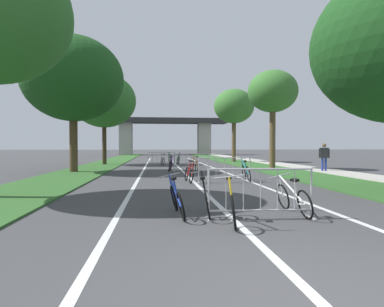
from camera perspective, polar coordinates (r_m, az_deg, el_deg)
The scene contains 27 objects.
grass_verge_left at distance 30.58m, azimuth -14.31°, elevation -1.55°, with size 3.05×66.99×0.05m, color #2D5B26.
grass_verge_right at distance 31.17m, azimuth 7.62°, elevation -1.47°, with size 3.05×66.99×0.05m, color #2D5B26.
sidewalk_path_right at distance 31.88m, azimuth 12.09°, elevation -1.40°, with size 2.07×66.99×0.08m, color #ADA89E.
lane_stripe_center at distance 22.31m, azimuth -2.18°, elevation -2.59°, with size 0.14×38.76×0.01m, color silver.
lane_stripe_right_lane at distance 22.60m, azimuth 3.89°, elevation -2.54°, with size 0.14×38.76×0.01m, color silver.
lane_stripe_left_lane at distance 22.27m, azimuth -8.34°, elevation -2.61°, with size 0.14×38.76×0.01m, color silver.
overpass_bridge at distance 58.30m, azimuth -4.66°, elevation 4.35°, with size 21.83×4.25×6.49m.
tree_left_oak_mid at distance 20.23m, azimuth -20.09°, elevation 12.14°, with size 5.69×5.69×7.78m.
tree_left_pine_far at distance 27.67m, azimuth -15.12°, elevation 8.90°, with size 5.13×5.13×7.39m.
tree_right_maple_mid at distance 22.27m, azimuth 13.93°, elevation 10.35°, with size 3.23×3.23×6.47m.
tree_right_oak_near at distance 31.58m, azimuth 7.35°, elevation 8.13°, with size 3.83×3.83×6.96m.
crowd_barrier_nearest at distance 6.89m, azimuth 11.91°, elevation -6.93°, with size 2.22×0.53×1.05m.
crowd_barrier_second at distance 13.50m, azimuth 5.72°, elevation -2.91°, with size 2.21×0.46×1.05m.
crowd_barrier_third at distance 20.00m, azimuth -0.10°, elevation -1.56°, with size 2.22×0.56×1.05m.
crowd_barrier_fourth at distance 26.57m, azimuth -5.37°, elevation -0.87°, with size 2.22×0.50×1.05m.
bicycle_green_0 at distance 27.11m, azimuth -2.41°, elevation -1.13°, with size 0.47×1.69×0.98m.
bicycle_orange_1 at distance 19.67m, azimuth 0.46°, elevation -2.04°, with size 0.48×1.69×0.94m.
bicycle_teal_2 at distance 14.27m, azimuth 9.40°, elevation -3.25°, with size 0.51×1.70×1.00m.
bicycle_yellow_3 at distance 6.41m, azimuth 7.10°, elevation -8.92°, with size 0.67×1.64×1.00m.
bicycle_black_4 at distance 7.13m, azimuth 2.50°, elevation -7.79°, with size 0.50×1.64×0.98m.
bicycle_purple_5 at distance 19.33m, azimuth -3.78°, elevation -2.07°, with size 0.55×1.68×0.97m.
bicycle_blue_6 at distance 7.06m, azimuth -2.67°, elevation -8.12°, with size 0.56×1.69×0.90m.
bicycle_white_7 at distance 7.55m, azimuth 17.22°, elevation -7.50°, with size 0.54×1.67×0.88m.
bicycle_silver_8 at distance 26.03m, azimuth -5.15°, elevation -1.27°, with size 0.49×1.58×0.94m.
bicycle_red_9 at distance 13.65m, azimuth -0.50°, elevation -3.57°, with size 0.53×1.69×0.91m.
bicycle_green_10 at distance 27.17m, azimuth -3.88°, elevation -1.10°, with size 0.52×1.69×1.04m.
pedestrian_pushing_bike at distance 20.42m, azimuth 22.11°, elevation -0.18°, with size 0.59×0.39×1.68m.
Camera 1 is at (-1.55, -2.83, 1.49)m, focal length 30.49 mm.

